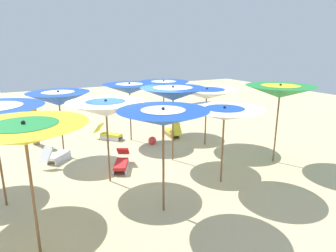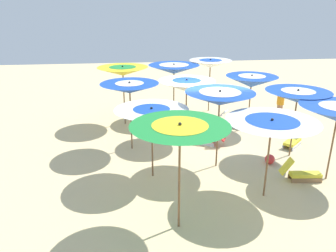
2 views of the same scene
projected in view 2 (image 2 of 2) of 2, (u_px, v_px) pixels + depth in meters
name	position (u px, v px, depth m)	size (l,w,h in m)	color
ground	(207.00, 147.00, 11.62)	(37.36, 37.36, 0.04)	beige
beach_umbrella_0	(180.00, 133.00, 6.66)	(2.08, 2.08, 2.52)	brown
beach_umbrella_1	(271.00, 127.00, 7.98)	(2.27, 2.27, 2.17)	brown
beach_umbrella_3	(152.00, 114.00, 8.99)	(2.06, 2.06, 2.13)	brown
beach_umbrella_4	(220.00, 98.00, 9.50)	(2.04, 2.04, 2.44)	brown
beach_umbrella_5	(297.00, 96.00, 10.26)	(2.02, 2.02, 2.28)	brown
beach_umbrella_6	(130.00, 88.00, 10.75)	(1.94, 1.94, 2.40)	brown
beach_umbrella_7	(187.00, 86.00, 11.61)	(2.04, 2.04, 2.30)	brown
beach_umbrella_8	(251.00, 81.00, 12.69)	(2.01, 2.01, 2.23)	brown
beach_umbrella_9	(123.00, 71.00, 13.14)	(2.04, 2.04, 2.48)	brown
beach_umbrella_10	(174.00, 69.00, 13.92)	(2.18, 2.18, 2.43)	brown
beach_umbrella_11	(210.00, 64.00, 14.85)	(1.92, 1.92, 2.47)	brown
lounger_0	(302.00, 174.00, 9.32)	(1.20, 0.42, 0.69)	olive
lounger_1	(232.00, 122.00, 13.52)	(1.08, 1.06, 0.64)	silver
lounger_2	(293.00, 140.00, 11.65)	(1.09, 1.04, 0.61)	silver
lounger_3	(206.00, 139.00, 11.80)	(1.23, 0.86, 0.55)	silver
beachgoer_0	(280.00, 102.00, 13.97)	(0.30, 0.30, 1.60)	#A3704C
beach_ball	(270.00, 159.00, 10.35)	(0.31, 0.31, 0.31)	red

